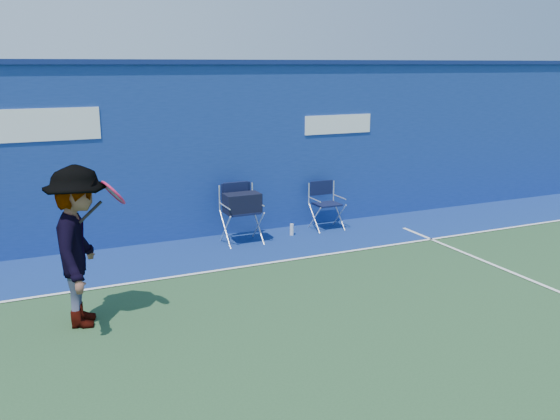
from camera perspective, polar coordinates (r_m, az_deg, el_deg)
name	(u,v)px	position (r m, az deg, el deg)	size (l,w,h in m)	color
ground	(267,381)	(6.02, -1.23, -16.09)	(80.00, 80.00, 0.00)	#264828
stadium_wall	(146,153)	(10.31, -12.77, 5.41)	(24.00, 0.50, 3.08)	navy
out_of_bounds_strip	(166,258)	(9.61, -10.91, -4.59)	(24.00, 1.80, 0.01)	navy
court_lines	(245,353)	(6.50, -3.37, -13.57)	(24.00, 12.00, 0.01)	white
directors_chair_left	(242,218)	(10.17, -3.72, -0.81)	(0.60, 0.56, 1.02)	silver
directors_chair_right	(326,215)	(11.07, 4.50, -0.45)	(0.53, 0.47, 0.88)	silver
water_bottle	(292,230)	(10.66, 1.14, -1.91)	(0.07, 0.07, 0.21)	silver
tennis_player	(80,247)	(7.24, -18.69, -3.37)	(1.03, 1.35, 1.90)	#EA4738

